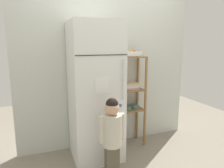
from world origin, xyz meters
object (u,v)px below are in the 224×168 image
at_px(pantry_shelf_unit, 131,94).
at_px(fruit_bin, 133,54).
at_px(refrigerator, 95,92).
at_px(child_standing, 112,130).

xyz_separation_m(pantry_shelf_unit, fruit_bin, (0.02, 0.01, 0.60)).
xyz_separation_m(refrigerator, fruit_bin, (0.62, 0.17, 0.48)).
relative_size(refrigerator, child_standing, 1.92).
relative_size(child_standing, pantry_shelf_unit, 0.70).
bearing_deg(child_standing, pantry_shelf_unit, 50.74).
bearing_deg(fruit_bin, refrigerator, -164.55).
bearing_deg(child_standing, fruit_bin, 49.83).
bearing_deg(pantry_shelf_unit, fruit_bin, 14.45).
height_order(refrigerator, pantry_shelf_unit, refrigerator).
bearing_deg(refrigerator, child_standing, -85.01).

